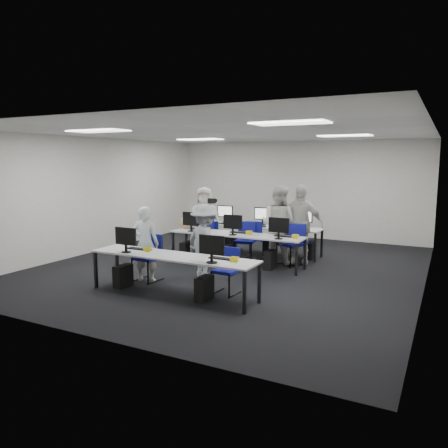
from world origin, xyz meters
The scene contains 23 objects.
room centered at (0.00, 0.00, 1.50)m, with size 9.00×9.02×3.00m.
ceiling_panels centered at (0.00, 0.00, 2.98)m, with size 5.20×4.60×0.02m.
desk_front centered at (0.00, -2.40, 0.68)m, with size 3.20×0.70×0.73m.
desk_mid centered at (0.00, 0.20, 0.68)m, with size 3.20×0.70×0.73m.
desk_back centered at (0.00, 1.60, 0.68)m, with size 3.20×0.70×0.73m.
equipment_front centered at (-0.19, -2.42, 0.36)m, with size 2.51×0.41×1.19m.
equipment_mid centered at (-0.19, 0.18, 0.36)m, with size 2.91×0.41×1.19m.
equipment_back centered at (0.19, 1.62, 0.36)m, with size 2.91×0.41×1.19m.
chair_0 centered at (-0.99, -1.83, 0.29)m, with size 0.48×0.52×0.92m.
chair_1 centered at (0.81, -1.88, 0.26)m, with size 0.43×0.47×0.83m.
chair_2 centered at (-1.06, 0.85, 0.27)m, with size 0.55×0.57×0.85m.
chair_3 centered at (-0.01, 0.70, 0.29)m, with size 0.54×0.57×0.93m.
chair_4 centered at (1.12, 0.79, 0.30)m, with size 0.63×0.65×0.96m.
chair_5 centered at (-1.25, 1.08, 0.31)m, with size 0.58×0.61×0.98m.
chair_6 centered at (0.07, 1.15, 0.29)m, with size 0.53×0.56×0.93m.
chair_7 centered at (1.21, 0.99, 0.30)m, with size 0.53×0.57×0.96m.
handbag centered at (-1.45, 0.35, 0.88)m, with size 0.36×0.23×0.29m, color #A28A53.
student_0 centered at (-1.01, -1.86, 0.76)m, with size 0.55×0.36×1.51m, color beige.
student_1 centered at (0.78, 0.87, 0.92)m, with size 0.89×0.69×1.83m, color beige.
student_2 centered at (-1.35, 1.07, 0.86)m, with size 0.84×0.55×1.72m, color beige.
student_3 centered at (1.23, 1.05, 0.93)m, with size 1.09×0.45×1.86m, color beige.
photographer centered at (0.02, -1.27, 0.77)m, with size 1.00×0.58×1.55m, color gray.
dslr_camera centered at (0.08, -1.10, 1.60)m, with size 0.14×0.18×0.10m, color black.
Camera 1 is at (4.32, -8.72, 2.40)m, focal length 35.00 mm.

